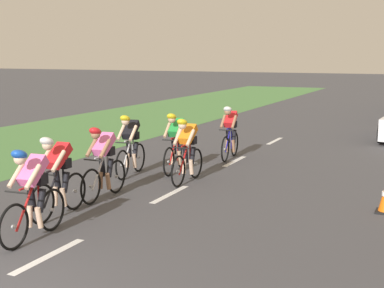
% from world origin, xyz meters
% --- Properties ---
extents(grass_verge, '(7.00, 60.00, 0.01)m').
position_xyz_m(grass_verge, '(-7.64, 14.00, 0.00)').
color(grass_verge, '#4C7F42').
rests_on(grass_verge, ground).
extents(lane_markings_centre, '(0.14, 17.60, 0.01)m').
position_xyz_m(lane_markings_centre, '(0.00, 5.89, 0.00)').
color(lane_markings_centre, white).
rests_on(lane_markings_centre, ground).
extents(cyclist_lead, '(0.44, 1.72, 1.56)m').
position_xyz_m(cyclist_lead, '(-0.68, 2.37, 0.79)').
color(cyclist_lead, black).
rests_on(cyclist_lead, ground).
extents(cyclist_second, '(0.42, 1.72, 1.56)m').
position_xyz_m(cyclist_second, '(-1.12, 3.57, 0.79)').
color(cyclist_second, black).
rests_on(cyclist_second, ground).
extents(cyclist_third, '(0.42, 1.72, 1.56)m').
position_xyz_m(cyclist_third, '(-1.09, 5.01, 0.79)').
color(cyclist_third, black).
rests_on(cyclist_third, ground).
extents(cyclist_fourth, '(0.42, 1.72, 1.56)m').
position_xyz_m(cyclist_fourth, '(-0.13, 7.02, 0.79)').
color(cyclist_fourth, black).
rests_on(cyclist_fourth, ground).
extents(cyclist_fifth, '(0.45, 1.72, 1.56)m').
position_xyz_m(cyclist_fifth, '(-1.70, 7.11, 0.79)').
color(cyclist_fifth, black).
rests_on(cyclist_fifth, ground).
extents(cyclist_sixth, '(0.45, 1.72, 1.56)m').
position_xyz_m(cyclist_sixth, '(-0.87, 7.93, 0.79)').
color(cyclist_sixth, black).
rests_on(cyclist_sixth, ground).
extents(cyclist_seventh, '(0.44, 1.72, 1.56)m').
position_xyz_m(cyclist_seventh, '(-0.25, 10.17, 0.79)').
color(cyclist_seventh, black).
rests_on(cyclist_seventh, ground).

